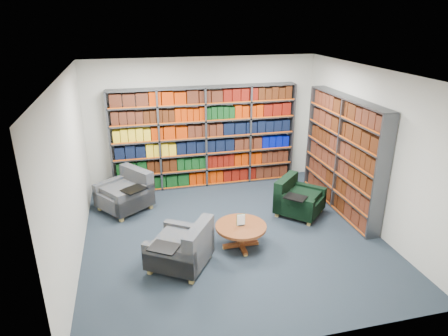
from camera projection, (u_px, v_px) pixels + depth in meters
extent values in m
cube|color=#1A222E|center=(232.00, 236.00, 6.98)|extent=(5.00, 5.00, 0.01)
cube|color=white|center=(233.00, 73.00, 5.96)|extent=(5.00, 5.00, 0.01)
cube|color=beige|center=(203.00, 122.00, 8.74)|extent=(5.00, 0.01, 2.80)
cube|color=beige|center=(294.00, 241.00, 4.20)|extent=(5.00, 0.01, 2.80)
cube|color=beige|center=(70.00, 175.00, 5.92)|extent=(0.01, 5.00, 2.80)
cube|color=beige|center=(370.00, 149.00, 7.02)|extent=(0.01, 5.00, 2.80)
cube|color=#47494F|center=(205.00, 138.00, 8.70)|extent=(4.00, 0.28, 2.20)
cube|color=silver|center=(204.00, 136.00, 8.81)|extent=(4.00, 0.02, 2.20)
cube|color=#D84C0A|center=(206.00, 139.00, 8.58)|extent=(4.00, 0.01, 2.20)
cube|color=#580C05|center=(206.00, 177.00, 9.03)|extent=(3.88, 0.21, 0.29)
cube|color=black|center=(206.00, 162.00, 8.90)|extent=(3.88, 0.21, 0.29)
cube|color=black|center=(205.00, 146.00, 8.76)|extent=(3.88, 0.21, 0.29)
cube|color=gold|center=(205.00, 130.00, 8.63)|extent=(3.88, 0.21, 0.29)
cube|color=#3E190D|center=(205.00, 113.00, 8.50)|extent=(3.88, 0.21, 0.29)
cube|color=#3E190D|center=(204.00, 96.00, 8.36)|extent=(3.88, 0.21, 0.29)
cube|color=#47494F|center=(343.00, 155.00, 7.64)|extent=(0.28, 2.50, 2.20)
cube|color=silver|center=(349.00, 155.00, 7.67)|extent=(0.02, 2.50, 2.20)
cube|color=#D84C0A|center=(336.00, 156.00, 7.61)|extent=(0.02, 2.50, 2.20)
cube|color=#3E190D|center=(338.00, 199.00, 7.97)|extent=(0.21, 2.38, 0.29)
cube|color=#3E190D|center=(339.00, 182.00, 7.84)|extent=(0.21, 2.38, 0.29)
cube|color=#3E190D|center=(341.00, 164.00, 7.71)|extent=(0.21, 2.38, 0.29)
cube|color=#351506|center=(344.00, 146.00, 7.57)|extent=(0.21, 2.38, 0.29)
cube|color=#3E190D|center=(346.00, 128.00, 7.44)|extent=(0.21, 2.38, 0.29)
cube|color=#3E190D|center=(348.00, 108.00, 7.31)|extent=(0.21, 2.38, 0.29)
cube|color=#031435|center=(124.00, 198.00, 7.84)|extent=(1.19, 1.19, 0.30)
cube|color=#031435|center=(137.00, 184.00, 8.01)|extent=(0.65, 0.80, 0.68)
cube|color=#031435|center=(113.00, 190.00, 8.03)|extent=(0.77, 0.61, 0.45)
cube|color=#031435|center=(136.00, 200.00, 7.59)|extent=(0.77, 0.61, 0.45)
cube|color=black|center=(134.00, 189.00, 7.44)|extent=(0.53, 0.50, 0.02)
cube|color=olive|center=(100.00, 208.00, 7.88)|extent=(0.09, 0.09, 0.09)
cube|color=olive|center=(121.00, 219.00, 7.45)|extent=(0.09, 0.09, 0.09)
cube|color=olive|center=(129.00, 196.00, 8.37)|extent=(0.09, 0.09, 0.09)
cube|color=olive|center=(151.00, 206.00, 7.95)|extent=(0.09, 0.09, 0.09)
cube|color=black|center=(300.00, 204.00, 7.66)|extent=(1.10, 1.10, 0.28)
cube|color=black|center=(286.00, 192.00, 7.74)|extent=(0.68, 0.67, 0.62)
cube|color=black|center=(293.00, 207.00, 7.37)|extent=(0.63, 0.64, 0.42)
cube|color=black|center=(306.00, 194.00, 7.89)|extent=(0.63, 0.64, 0.42)
cube|color=black|center=(295.00, 197.00, 7.24)|extent=(0.48, 0.48, 0.02)
cube|color=olive|center=(309.00, 223.00, 7.31)|extent=(0.09, 0.09, 0.09)
cube|color=olive|center=(320.00, 209.00, 7.82)|extent=(0.09, 0.09, 0.09)
cube|color=olive|center=(277.00, 214.00, 7.63)|extent=(0.09, 0.09, 0.09)
cube|color=olive|center=(290.00, 202.00, 8.13)|extent=(0.09, 0.09, 0.09)
cube|color=#031435|center=(180.00, 252.00, 6.08)|extent=(1.14, 1.14, 0.29)
cube|color=#031435|center=(199.00, 246.00, 5.92)|extent=(0.60, 0.79, 0.66)
cube|color=#031435|center=(189.00, 237.00, 6.36)|extent=(0.76, 0.56, 0.44)
cube|color=#031435|center=(169.00, 261.00, 5.75)|extent=(0.76, 0.56, 0.44)
cube|color=black|center=(164.00, 247.00, 5.64)|extent=(0.51, 0.48, 0.02)
cube|color=olive|center=(170.00, 247.00, 6.55)|extent=(0.09, 0.09, 0.09)
cube|color=olive|center=(150.00, 271.00, 5.96)|extent=(0.09, 0.09, 0.09)
cube|color=olive|center=(209.00, 255.00, 6.34)|extent=(0.09, 0.09, 0.09)
cube|color=olive|center=(192.00, 280.00, 5.75)|extent=(0.09, 0.09, 0.09)
cylinder|color=brown|center=(241.00, 227.00, 6.53)|extent=(0.84, 0.84, 0.05)
cylinder|color=brown|center=(241.00, 237.00, 6.60)|extent=(0.11, 0.11, 0.34)
cube|color=brown|center=(241.00, 244.00, 6.66)|extent=(0.61, 0.07, 0.06)
cube|color=brown|center=(241.00, 244.00, 6.66)|extent=(0.07, 0.61, 0.06)
cube|color=black|center=(241.00, 225.00, 6.52)|extent=(0.09, 0.05, 0.01)
cube|color=white|center=(241.00, 220.00, 6.49)|extent=(0.13, 0.01, 0.19)
cube|color=#145926|center=(241.00, 220.00, 6.49)|extent=(0.15, 0.00, 0.20)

